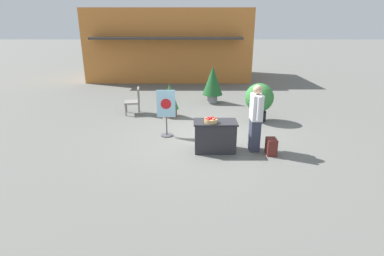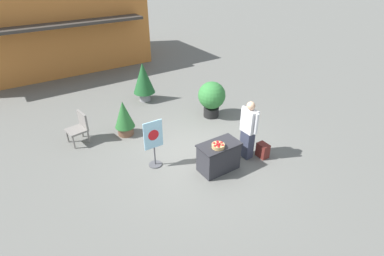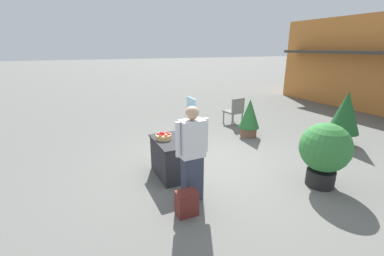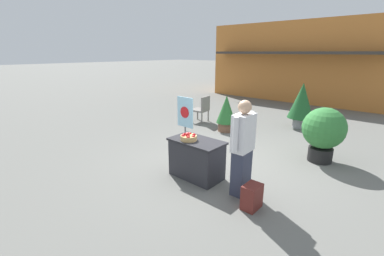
{
  "view_description": "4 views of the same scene",
  "coord_description": "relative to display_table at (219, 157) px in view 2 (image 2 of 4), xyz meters",
  "views": [
    {
      "loc": [
        -0.51,
        -8.14,
        3.13
      ],
      "look_at": [
        -0.5,
        -0.98,
        0.64
      ],
      "focal_mm": 28.0,
      "sensor_mm": 36.0,
      "label": 1
    },
    {
      "loc": [
        -4.06,
        -5.91,
        5.08
      ],
      "look_at": [
        -0.2,
        -0.06,
        0.96
      ],
      "focal_mm": 28.0,
      "sensor_mm": 36.0,
      "label": 2
    },
    {
      "loc": [
        4.83,
        -2.6,
        2.64
      ],
      "look_at": [
        0.32,
        -0.53,
        1.08
      ],
      "focal_mm": 24.0,
      "sensor_mm": 36.0,
      "label": 3
    },
    {
      "loc": [
        3.22,
        -4.58,
        2.49
      ],
      "look_at": [
        -0.36,
        -0.56,
        0.89
      ],
      "focal_mm": 24.0,
      "sensor_mm": 36.0,
      "label": 4
    }
  ],
  "objects": [
    {
      "name": "potted_plant_near_right",
      "position": [
        1.66,
        2.55,
        0.34
      ],
      "size": [
        0.95,
        0.95,
        1.29
      ],
      "color": "black",
      "rests_on": "ground_plane"
    },
    {
      "name": "ground_plane",
      "position": [
        -0.08,
        0.91,
        -0.4
      ],
      "size": [
        120.0,
        120.0,
        0.0
      ],
      "primitive_type": "plane",
      "color": "slate"
    },
    {
      "name": "display_table",
      "position": [
        0.0,
        0.0,
        0.0
      ],
      "size": [
        1.11,
        0.63,
        0.8
      ],
      "color": "#2D2D33",
      "rests_on": "ground_plane"
    },
    {
      "name": "backpack",
      "position": [
        1.41,
        -0.25,
        -0.19
      ],
      "size": [
        0.24,
        0.34,
        0.42
      ],
      "color": "maroon",
      "rests_on": "ground_plane"
    },
    {
      "name": "potted_plant_far_right",
      "position": [
        0.26,
        5.06,
        0.48
      ],
      "size": [
        0.83,
        0.83,
        1.52
      ],
      "color": "gray",
      "rests_on": "ground_plane"
    },
    {
      "name": "apple_basket",
      "position": [
        -0.12,
        -0.11,
        0.46
      ],
      "size": [
        0.33,
        0.33,
        0.16
      ],
      "color": "tan",
      "rests_on": "display_table"
    },
    {
      "name": "person_visitor",
      "position": [
        1.02,
        0.03,
        0.48
      ],
      "size": [
        0.27,
        0.61,
        1.73
      ],
      "rotation": [
        0.0,
        0.0,
        -3.12
      ],
      "color": "#33384C",
      "rests_on": "ground_plane"
    },
    {
      "name": "potted_plant_far_left",
      "position": [
        -1.38,
        3.06,
        0.23
      ],
      "size": [
        0.63,
        0.63,
        1.17
      ],
      "color": "brown",
      "rests_on": "ground_plane"
    },
    {
      "name": "patio_chair",
      "position": [
        -2.68,
        3.42,
        0.13
      ],
      "size": [
        0.63,
        0.63,
        0.96
      ],
      "rotation": [
        0.0,
        0.0,
        3.29
      ],
      "color": "gray",
      "rests_on": "ground_plane"
    },
    {
      "name": "poster_board",
      "position": [
        -1.34,
        1.09,
        0.34
      ],
      "size": [
        0.54,
        0.36,
        1.37
      ],
      "rotation": [
        0.0,
        0.0,
        -1.59
      ],
      "color": "#4C4C51",
      "rests_on": "ground_plane"
    },
    {
      "name": "storefront_building",
      "position": [
        -1.92,
        11.69,
        1.58
      ],
      "size": [
        9.24,
        5.6,
        3.96
      ],
      "color": "#C67533",
      "rests_on": "ground_plane"
    }
  ]
}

